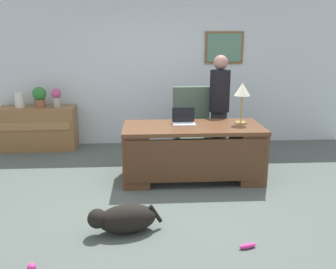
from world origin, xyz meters
TOP-DOWN VIEW (x-y plane):
  - ground_plane at (0.00, 0.00)m, footprint 12.00×12.00m
  - back_wall at (0.01, 2.60)m, footprint 7.00×0.16m
  - desk at (0.37, 0.62)m, footprint 1.94×0.87m
  - credenza at (-2.22, 2.25)m, footprint 1.34×0.50m
  - armchair at (0.47, 1.51)m, footprint 0.60×0.59m
  - person_standing at (0.89, 1.45)m, footprint 0.32×0.32m
  - dog_lying at (-0.53, -0.82)m, footprint 0.77×0.40m
  - laptop at (0.25, 0.78)m, footprint 0.32×0.22m
  - desk_lamp at (1.07, 0.74)m, footprint 0.22×0.22m
  - vase_with_flowers at (-1.86, 2.25)m, footprint 0.17×0.17m
  - vase_empty at (-2.50, 2.25)m, footprint 0.16×0.16m
  - potted_plant at (-2.15, 2.25)m, footprint 0.24×0.24m
  - dog_toy_ball at (-1.29, -1.43)m, footprint 0.08×0.08m
  - dog_toy_bone at (0.68, -1.19)m, footprint 0.19×0.09m

SIDE VIEW (x-z plane):
  - ground_plane at x=0.00m, z-range 0.00..0.00m
  - dog_toy_bone at x=0.68m, z-range 0.00..0.05m
  - dog_toy_ball at x=-1.29m, z-range 0.00..0.08m
  - dog_lying at x=-0.53m, z-range 0.01..0.31m
  - credenza at x=-2.22m, z-range 0.00..0.78m
  - desk at x=0.37m, z-range 0.04..0.82m
  - armchair at x=0.47m, z-range -0.08..1.11m
  - laptop at x=0.25m, z-range 0.72..0.95m
  - person_standing at x=0.89m, z-range 0.03..1.74m
  - vase_empty at x=-2.50m, z-range 0.77..1.04m
  - vase_with_flowers at x=-1.86m, z-range 0.79..1.12m
  - potted_plant at x=-2.15m, z-range 0.79..1.15m
  - desk_lamp at x=1.07m, z-range 0.94..1.52m
  - back_wall at x=0.01m, z-range 0.00..2.70m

